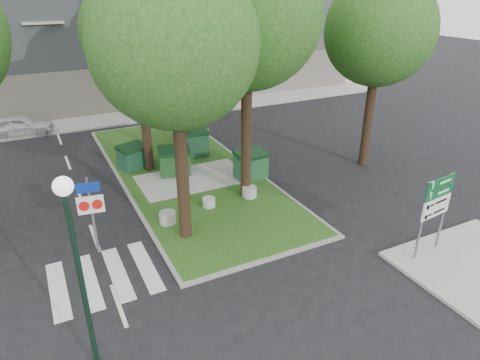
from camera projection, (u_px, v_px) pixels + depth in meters
ground at (255, 263)px, 14.23m from camera, size 120.00×120.00×0.00m
median_island at (186, 172)px, 20.89m from camera, size 6.00×16.00×0.12m
median_kerb at (186, 172)px, 20.89m from camera, size 6.30×16.30×0.10m
sidewalk_corner at (480, 265)px, 14.02m from camera, size 5.00×4.00×0.12m
building_sidewalk at (126, 117)px, 29.18m from camera, size 42.00×3.00×0.12m
zebra_crossing at (132, 269)px, 13.92m from camera, size 5.00×3.00×0.01m
tree_median_near_left at (175, 26)px, 12.63m from camera, size 5.20×5.20×10.53m
tree_median_mid at (137, 21)px, 18.24m from camera, size 4.80×4.80×9.99m
tree_street_right at (382, 19)px, 19.07m from camera, size 5.00×5.00×10.06m
dumpster_a at (133, 157)px, 20.91m from camera, size 1.57×1.33×1.23m
dumpster_b at (175, 161)px, 20.25m from camera, size 1.66×1.33×1.36m
dumpster_c at (192, 142)px, 22.41m from camera, size 1.80×1.37×1.54m
dumpster_d at (251, 164)px, 19.94m from camera, size 1.47×1.05×1.34m
bollard_left at (168, 218)px, 16.29m from camera, size 0.63×0.63×0.45m
bollard_right at (249, 192)px, 18.28m from camera, size 0.62×0.62×0.44m
bollard_mid at (209, 202)px, 17.51m from camera, size 0.52×0.52×0.37m
litter_bin at (206, 134)px, 24.89m from camera, size 0.35×0.35×0.62m
street_lamp at (77, 258)px, 9.06m from camera, size 0.41×0.41×5.10m
traffic_sign_pole at (91, 206)px, 14.03m from camera, size 0.85×0.18×2.86m
directional_sign at (436, 204)px, 13.84m from camera, size 1.40×0.24×2.80m
car_white at (20, 126)px, 25.68m from camera, size 3.88×1.90×1.27m
car_silver at (191, 97)px, 31.46m from camera, size 4.72×1.98×1.52m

